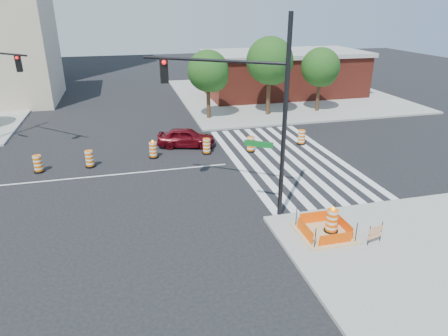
# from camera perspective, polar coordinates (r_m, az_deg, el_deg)

# --- Properties ---
(ground) EXTENTS (120.00, 120.00, 0.00)m
(ground) POSITION_cam_1_polar(r_m,az_deg,el_deg) (23.81, -16.39, -1.03)
(ground) COLOR black
(ground) RESTS_ON ground
(sidewalk_ne) EXTENTS (22.00, 22.00, 0.15)m
(sidewalk_ne) POSITION_cam_1_polar(r_m,az_deg,el_deg) (44.23, 8.33, 10.35)
(sidewalk_ne) COLOR gray
(sidewalk_ne) RESTS_ON ground
(crosswalk_east) EXTENTS (6.75, 13.50, 0.01)m
(crosswalk_east) POSITION_cam_1_polar(r_m,az_deg,el_deg) (25.63, 8.74, 1.34)
(crosswalk_east) COLOR silver
(crosswalk_east) RESTS_ON ground
(lane_centerline) EXTENTS (14.00, 0.12, 0.01)m
(lane_centerline) POSITION_cam_1_polar(r_m,az_deg,el_deg) (23.81, -16.40, -1.02)
(lane_centerline) COLOR silver
(lane_centerline) RESTS_ON ground
(excavation_pit) EXTENTS (2.20, 2.20, 0.90)m
(excavation_pit) POSITION_cam_1_polar(r_m,az_deg,el_deg) (17.46, 14.14, -8.87)
(excavation_pit) COLOR tan
(excavation_pit) RESTS_ON ground
(brick_storefront) EXTENTS (16.50, 8.50, 4.60)m
(brick_storefront) POSITION_cam_1_polar(r_m,az_deg,el_deg) (43.83, 8.50, 13.22)
(brick_storefront) COLOR maroon
(brick_storefront) RESTS_ON ground
(red_coupe) EXTENTS (4.18, 2.58, 1.33)m
(red_coupe) POSITION_cam_1_polar(r_m,az_deg,el_deg) (27.44, -5.42, 4.38)
(red_coupe) COLOR #53070F
(red_coupe) RESTS_ON ground
(signal_pole_se) EXTENTS (5.54, 3.81, 8.70)m
(signal_pole_se) POSITION_cam_1_polar(r_m,az_deg,el_deg) (17.22, 2.80, 9.72)
(signal_pole_se) COLOR black
(signal_pole_se) RESTS_ON ground
(pit_drum) EXTENTS (0.61, 0.61, 1.20)m
(pit_drum) POSITION_cam_1_polar(r_m,az_deg,el_deg) (17.44, 15.14, -7.42)
(pit_drum) COLOR black
(pit_drum) RESTS_ON ground
(barricade) EXTENTS (0.75, 0.22, 0.89)m
(barricade) POSITION_cam_1_polar(r_m,az_deg,el_deg) (17.21, 20.81, -8.62)
(barricade) COLOR #EB6304
(barricade) RESTS_ON ground
(tree_north_c) EXTENTS (3.44, 3.38, 5.75)m
(tree_north_c) POSITION_cam_1_polar(r_m,az_deg,el_deg) (33.54, -2.22, 13.36)
(tree_north_c) COLOR #382314
(tree_north_c) RESTS_ON ground
(tree_north_d) EXTENTS (3.96, 3.95, 6.71)m
(tree_north_d) POSITION_cam_1_polar(r_m,az_deg,el_deg) (34.80, 6.60, 14.63)
(tree_north_d) COLOR #382314
(tree_north_d) RESTS_ON ground
(tree_north_e) EXTENTS (3.38, 3.36, 5.70)m
(tree_north_e) POSITION_cam_1_polar(r_m,az_deg,el_deg) (36.92, 13.62, 13.55)
(tree_north_e) COLOR #382314
(tree_north_e) RESTS_ON ground
(median_drum_2) EXTENTS (0.60, 0.60, 1.02)m
(median_drum_2) POSITION_cam_1_polar(r_m,az_deg,el_deg) (25.53, -25.03, 0.48)
(median_drum_2) COLOR black
(median_drum_2) RESTS_ON ground
(median_drum_3) EXTENTS (0.60, 0.60, 1.02)m
(median_drum_3) POSITION_cam_1_polar(r_m,az_deg,el_deg) (25.20, -18.64, 1.17)
(median_drum_3) COLOR black
(median_drum_3) RESTS_ON ground
(median_drum_4) EXTENTS (0.60, 0.60, 1.18)m
(median_drum_4) POSITION_cam_1_polar(r_m,az_deg,el_deg) (25.74, -10.09, 2.49)
(median_drum_4) COLOR black
(median_drum_4) RESTS_ON ground
(median_drum_5) EXTENTS (0.60, 0.60, 1.02)m
(median_drum_5) POSITION_cam_1_polar(r_m,az_deg,el_deg) (26.07, -2.50, 3.06)
(median_drum_5) COLOR black
(median_drum_5) RESTS_ON ground
(median_drum_6) EXTENTS (0.60, 0.60, 1.02)m
(median_drum_6) POSITION_cam_1_polar(r_m,az_deg,el_deg) (26.50, 3.84, 3.35)
(median_drum_6) COLOR black
(median_drum_6) RESTS_ON ground
(median_drum_7) EXTENTS (0.60, 0.60, 1.02)m
(median_drum_7) POSITION_cam_1_polar(r_m,az_deg,el_deg) (28.37, 11.00, 4.27)
(median_drum_7) COLOR black
(median_drum_7) RESTS_ON ground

